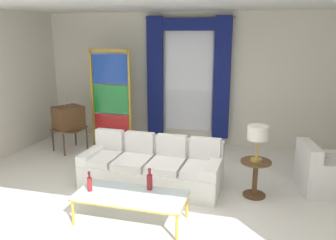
% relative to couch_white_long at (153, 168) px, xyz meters
% --- Properties ---
extents(ground_plane, '(16.00, 16.00, 0.00)m').
position_rel_couch_white_long_xyz_m(ground_plane, '(0.22, -0.47, -0.31)').
color(ground_plane, white).
extents(wall_rear, '(8.00, 0.12, 3.00)m').
position_rel_couch_white_long_xyz_m(wall_rear, '(0.22, 2.59, 1.19)').
color(wall_rear, silver).
rests_on(wall_rear, ground).
extents(ceiling_slab, '(8.00, 7.60, 0.04)m').
position_rel_couch_white_long_xyz_m(ceiling_slab, '(0.22, 0.33, 2.71)').
color(ceiling_slab, white).
extents(curtained_window, '(2.00, 0.17, 2.70)m').
position_rel_couch_white_long_xyz_m(curtained_window, '(0.08, 2.43, 1.44)').
color(curtained_window, white).
rests_on(curtained_window, ground).
extents(couch_white_long, '(2.36, 0.98, 0.86)m').
position_rel_couch_white_long_xyz_m(couch_white_long, '(0.00, 0.00, 0.00)').
color(couch_white_long, white).
rests_on(couch_white_long, ground).
extents(coffee_table, '(1.53, 0.68, 0.41)m').
position_rel_couch_white_long_xyz_m(coffee_table, '(0.08, -1.25, 0.07)').
color(coffee_table, silver).
rests_on(coffee_table, ground).
extents(bottle_blue_decanter, '(0.07, 0.07, 0.29)m').
position_rel_couch_white_long_xyz_m(bottle_blue_decanter, '(-0.50, -1.30, 0.22)').
color(bottle_blue_decanter, maroon).
rests_on(bottle_blue_decanter, coffee_table).
extents(bottle_crystal_tall, '(0.08, 0.08, 0.32)m').
position_rel_couch_white_long_xyz_m(bottle_crystal_tall, '(0.29, -1.03, 0.23)').
color(bottle_crystal_tall, maroon).
rests_on(bottle_crystal_tall, coffee_table).
extents(vintage_tv, '(0.73, 0.76, 1.35)m').
position_rel_couch_white_long_xyz_m(vintage_tv, '(-2.30, 1.23, 0.42)').
color(vintage_tv, brown).
rests_on(vintage_tv, ground).
extents(armchair_white, '(0.96, 0.95, 0.80)m').
position_rel_couch_white_long_xyz_m(armchair_white, '(2.77, 0.50, -0.02)').
color(armchair_white, white).
rests_on(armchair_white, ground).
extents(stained_glass_divider, '(0.95, 0.05, 2.20)m').
position_rel_couch_white_long_xyz_m(stained_glass_divider, '(-1.51, 1.72, 0.75)').
color(stained_glass_divider, gold).
rests_on(stained_glass_divider, ground).
extents(peacock_figurine, '(0.44, 0.60, 0.50)m').
position_rel_couch_white_long_xyz_m(peacock_figurine, '(-1.07, 1.37, -0.09)').
color(peacock_figurine, beige).
rests_on(peacock_figurine, ground).
extents(round_side_table, '(0.48, 0.48, 0.59)m').
position_rel_couch_white_long_xyz_m(round_side_table, '(1.70, 0.00, 0.05)').
color(round_side_table, brown).
rests_on(round_side_table, ground).
extents(table_lamp_brass, '(0.32, 0.32, 0.57)m').
position_rel_couch_white_long_xyz_m(table_lamp_brass, '(1.70, 0.00, 0.72)').
color(table_lamp_brass, '#B29338').
rests_on(table_lamp_brass, round_side_table).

